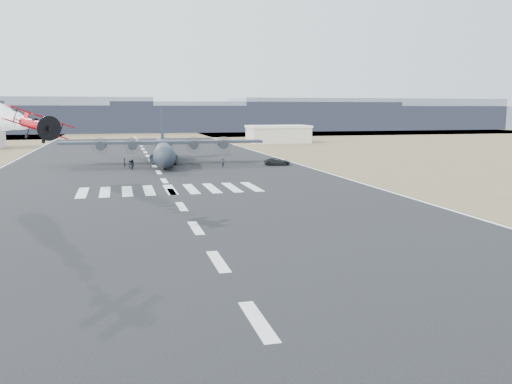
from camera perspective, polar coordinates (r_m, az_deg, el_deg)
name	(u,v)px	position (r m, az deg, el deg)	size (l,w,h in m)	color
ground	(258,321)	(30.23, 0.20, -13.42)	(500.00, 500.00, 0.00)	black
scrub_far	(133,134)	(257.45, -12.82, 5.98)	(500.00, 80.00, 0.00)	brown
runway_markings	(164,181)	(88.13, -9.63, 1.18)	(60.00, 260.00, 0.01)	silver
ridge_seg_d	(131,119)	(287.23, -13.04, 7.54)	(150.00, 50.00, 13.00)	slate
ridge_seg_e	(254,116)	(296.03, -0.24, 7.98)	(150.00, 50.00, 15.00)	slate
ridge_seg_f	(364,114)	(318.14, 11.30, 8.05)	(150.00, 50.00, 17.00)	slate
ridge_seg_g	(463,117)	(351.09, 20.99, 7.36)	(150.00, 50.00, 13.00)	slate
hangar_right	(278,134)	(185.06, 2.35, 6.13)	(20.50, 12.50, 5.90)	#B8B1A3
aerobatic_biplane	(36,124)	(47.83, -22.17, 6.63)	(5.34, 5.21, 3.02)	red
smoke_trail	(3,117)	(72.26, -25.11, 7.12)	(9.91, 29.06, 3.51)	white
transport_aircraft	(163,149)	(115.99, -9.73, 4.49)	(41.32, 33.99, 11.93)	#212632
support_vehicle	(277,162)	(110.92, 2.25, 3.21)	(2.46, 5.33, 1.48)	black
crew_a	(124,163)	(109.44, -13.69, 2.98)	(0.66, 0.54, 1.81)	black
crew_b	(131,165)	(105.34, -13.00, 2.79)	(0.87, 0.54, 1.79)	black
crew_c	(130,164)	(107.65, -13.14, 2.85)	(1.03, 0.48, 1.60)	black
crew_d	(175,161)	(113.38, -8.50, 3.27)	(0.93, 0.48, 1.59)	black
crew_e	(171,164)	(106.06, -8.95, 2.89)	(0.78, 0.48, 1.59)	black
crew_f	(171,161)	(112.96, -8.92, 3.24)	(1.46, 0.47, 1.57)	black
crew_g	(223,163)	(106.97, -3.49, 3.08)	(0.65, 0.54, 1.80)	black
crew_h	(133,163)	(109.45, -12.87, 2.95)	(0.77, 0.47, 1.58)	black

